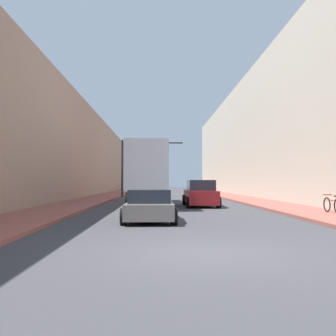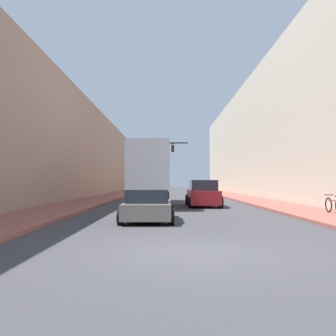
{
  "view_description": "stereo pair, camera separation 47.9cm",
  "coord_description": "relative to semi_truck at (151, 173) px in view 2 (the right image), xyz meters",
  "views": [
    {
      "loc": [
        -1.06,
        -8.6,
        1.63
      ],
      "look_at": [
        -0.51,
        12.39,
        2.39
      ],
      "focal_mm": 40.0,
      "sensor_mm": 36.0,
      "label": 1
    },
    {
      "loc": [
        -0.58,
        -8.61,
        1.63
      ],
      "look_at": [
        -0.51,
        12.39,
        2.39
      ],
      "focal_mm": 40.0,
      "sensor_mm": 36.0,
      "label": 2
    }
  ],
  "objects": [
    {
      "name": "parked_bicycle",
      "position": [
        8.82,
        -8.99,
        -1.73
      ],
      "size": [
        0.44,
        1.83,
        0.86
      ],
      "color": "black",
      "rests_on": "sidewalk_right"
    },
    {
      "name": "sidewalk_right",
      "position": [
        8.31,
        12.22,
        -2.19
      ],
      "size": [
        3.23,
        80.0,
        0.15
      ],
      "color": "brown",
      "rests_on": "ground"
    },
    {
      "name": "semi_truck",
      "position": [
        0.0,
        0.0,
        0.0
      ],
      "size": [
        2.42,
        12.91,
        3.97
      ],
      "color": "#B2B7C1",
      "rests_on": "ground"
    },
    {
      "name": "sidewalk_left",
      "position": [
        -4.91,
        12.22,
        -2.19
      ],
      "size": [
        3.23,
        80.0,
        0.15
      ],
      "color": "brown",
      "rests_on": "ground"
    },
    {
      "name": "building_left",
      "position": [
        -9.53,
        12.22,
        2.55
      ],
      "size": [
        6.0,
        80.0,
        9.62
      ],
      "color": "#997A66",
      "rests_on": "ground"
    },
    {
      "name": "suv_car",
      "position": [
        3.4,
        -1.86,
        -1.45
      ],
      "size": [
        2.11,
        4.78,
        1.72
      ],
      "color": "maroon",
      "rests_on": "ground"
    },
    {
      "name": "traffic_signal_gantry",
      "position": [
        -1.37,
        12.99,
        2.06
      ],
      "size": [
        6.45,
        0.35,
        6.01
      ],
      "color": "black",
      "rests_on": "ground"
    },
    {
      "name": "building_right",
      "position": [
        12.93,
        12.22,
        4.25
      ],
      "size": [
        6.0,
        80.0,
        13.02
      ],
      "color": "#BCB29E",
      "rests_on": "ground"
    },
    {
      "name": "ground_plane",
      "position": [
        1.7,
        -17.78,
        -2.26
      ],
      "size": [
        200.0,
        200.0,
        0.0
      ],
      "primitive_type": "plane",
      "color": "#38383D"
    },
    {
      "name": "sedan_car",
      "position": [
        0.3,
        -10.85,
        -1.63
      ],
      "size": [
        2.12,
        4.34,
        1.31
      ],
      "color": "slate",
      "rests_on": "ground"
    }
  ]
}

